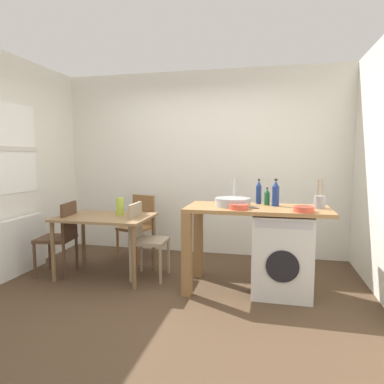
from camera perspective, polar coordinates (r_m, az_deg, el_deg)
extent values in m
plane|color=#4C3826|center=(3.68, -3.93, -17.27)|extent=(5.46, 5.46, 0.00)
cube|color=silver|center=(5.08, 1.70, 4.84)|extent=(4.60, 0.10, 2.70)
cube|color=white|center=(4.69, -28.40, 6.47)|extent=(0.01, 0.90, 1.10)
cube|color=beige|center=(4.69, -28.32, 6.47)|extent=(0.02, 0.96, 0.06)
cube|color=white|center=(4.77, -26.98, -8.04)|extent=(0.10, 0.80, 0.70)
cube|color=olive|center=(4.22, -14.45, -4.13)|extent=(1.10, 0.76, 0.03)
cylinder|color=brown|center=(4.28, -22.42, -9.33)|extent=(0.05, 0.05, 0.71)
cylinder|color=brown|center=(3.80, -9.80, -10.87)|extent=(0.05, 0.05, 0.71)
cylinder|color=brown|center=(4.81, -17.86, -7.48)|extent=(0.05, 0.05, 0.71)
cylinder|color=brown|center=(4.40, -6.45, -8.50)|extent=(0.05, 0.05, 0.71)
cube|color=#4C3323|center=(4.51, -22.03, -7.31)|extent=(0.45, 0.45, 0.04)
cube|color=#4C3323|center=(4.38, -20.03, -4.59)|extent=(0.09, 0.38, 0.45)
cylinder|color=#4C3323|center=(4.49, -25.04, -10.45)|extent=(0.04, 0.04, 0.45)
cylinder|color=#4C3323|center=(4.80, -22.91, -9.32)|extent=(0.04, 0.04, 0.45)
cylinder|color=#4C3323|center=(4.33, -20.81, -10.88)|extent=(0.04, 0.04, 0.45)
cylinder|color=#4C3323|center=(4.64, -18.90, -9.66)|extent=(0.04, 0.04, 0.45)
cube|color=gray|center=(4.10, -7.11, -8.20)|extent=(0.41, 0.41, 0.04)
cube|color=gray|center=(4.11, -9.55, -4.99)|extent=(0.05, 0.38, 0.45)
cylinder|color=gray|center=(4.28, -3.98, -10.70)|extent=(0.04, 0.04, 0.45)
cylinder|color=gray|center=(3.95, -5.36, -12.15)|extent=(0.04, 0.04, 0.45)
cylinder|color=gray|center=(4.38, -8.60, -10.34)|extent=(0.04, 0.04, 0.45)
cylinder|color=gray|center=(4.06, -10.34, -11.71)|extent=(0.04, 0.04, 0.45)
cube|color=olive|center=(4.85, -9.50, -6.01)|extent=(0.51, 0.51, 0.04)
cube|color=olive|center=(4.95, -8.17, -3.11)|extent=(0.37, 0.16, 0.45)
cylinder|color=olive|center=(4.66, -9.23, -9.37)|extent=(0.04, 0.04, 0.45)
cylinder|color=olive|center=(4.89, -12.46, -8.68)|extent=(0.04, 0.04, 0.45)
cylinder|color=olive|center=(4.93, -6.46, -8.47)|extent=(0.04, 0.04, 0.45)
cylinder|color=olive|center=(5.15, -9.65, -7.88)|extent=(0.04, 0.04, 0.45)
cube|color=#9E7042|center=(3.66, 10.95, -2.81)|extent=(1.50, 0.68, 0.04)
cube|color=olive|center=(3.57, -0.86, -10.49)|extent=(0.10, 0.10, 0.88)
cube|color=olive|center=(4.12, 1.08, -8.25)|extent=(0.10, 0.10, 0.88)
cube|color=silver|center=(3.76, 14.87, -10.00)|extent=(0.60, 0.60, 0.86)
cylinder|color=black|center=(3.48, 15.02, -12.05)|extent=(0.32, 0.02, 0.32)
cube|color=#B2B2B7|center=(3.38, 15.20, -5.35)|extent=(0.54, 0.01, 0.08)
cylinder|color=#9EA0A5|center=(3.67, 6.87, -1.70)|extent=(0.38, 0.38, 0.09)
cylinder|color=#B2B2B7|center=(3.83, 7.17, 0.07)|extent=(0.02, 0.02, 0.28)
cylinder|color=navy|center=(3.90, 11.18, -0.46)|extent=(0.06, 0.06, 0.20)
cone|color=navy|center=(3.89, 11.22, 1.45)|extent=(0.06, 0.06, 0.06)
cylinder|color=#262626|center=(3.89, 11.23, 2.03)|extent=(0.02, 0.02, 0.02)
cylinder|color=#19592D|center=(3.81, 12.53, -1.12)|extent=(0.06, 0.06, 0.14)
cone|color=#19592D|center=(3.80, 12.56, 0.21)|extent=(0.05, 0.05, 0.04)
cylinder|color=#262626|center=(3.80, 12.57, 0.62)|extent=(0.02, 0.02, 0.02)
cylinder|color=navy|center=(3.76, 13.93, -0.70)|extent=(0.08, 0.08, 0.21)
cone|color=navy|center=(3.74, 13.99, 1.38)|extent=(0.07, 0.07, 0.06)
cylinder|color=#262626|center=(3.74, 14.00, 2.01)|extent=(0.03, 0.03, 0.02)
cylinder|color=#D84C38|center=(3.46, 7.90, -2.47)|extent=(0.19, 0.19, 0.05)
cylinder|color=maroon|center=(3.46, 7.90, -2.25)|extent=(0.16, 0.16, 0.03)
cylinder|color=gray|center=(3.73, 20.72, -1.60)|extent=(0.11, 0.11, 0.13)
cylinder|color=#99724C|center=(3.72, 20.51, 0.63)|extent=(0.01, 0.04, 0.18)
cylinder|color=#99724C|center=(3.71, 21.14, 0.59)|extent=(0.01, 0.05, 0.18)
cylinder|color=#D84C38|center=(3.45, 18.34, -2.74)|extent=(0.20, 0.20, 0.05)
cylinder|color=maroon|center=(3.45, 18.35, -2.52)|extent=(0.16, 0.16, 0.03)
cylinder|color=#A8C63D|center=(4.22, -12.06, -2.39)|extent=(0.09, 0.09, 0.21)
cube|color=#B2B2B7|center=(3.56, 10.10, -2.65)|extent=(0.15, 0.06, 0.01)
cube|color=#262628|center=(3.56, 10.10, -2.65)|extent=(0.15, 0.06, 0.01)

